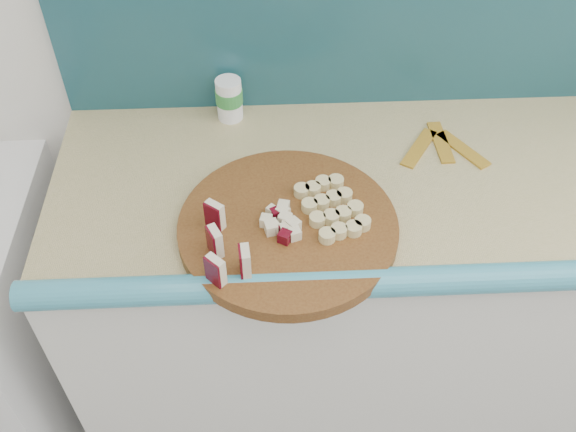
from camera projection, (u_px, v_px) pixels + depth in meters
The scene contains 8 objects.
kitchen_counter at pixel (492, 291), 1.78m from camera, with size 2.20×0.63×0.91m.
backsplash at pixel (529, 6), 1.47m from camera, with size 2.20×0.02×0.50m, color teal.
cutting_board at pixel (288, 227), 1.32m from camera, with size 0.45×0.45×0.03m, color #4E2810.
apple_wedges at pixel (222, 246), 1.22m from camera, with size 0.09×0.18×0.06m.
apple_chunks at pixel (275, 222), 1.29m from camera, with size 0.07×0.07×0.02m.
banana_slices at pixel (332, 207), 1.32m from camera, with size 0.15×0.19×0.02m.
canister at pixel (229, 98), 1.55m from camera, with size 0.07×0.07×0.11m.
banana_peel at pixel (441, 146), 1.51m from camera, with size 0.21×0.17×0.01m.
Camera 1 is at (-0.52, 0.45, 1.89)m, focal length 40.00 mm.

